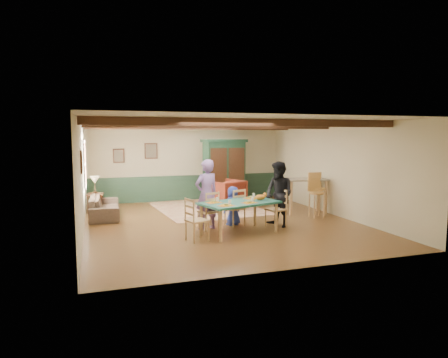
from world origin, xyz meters
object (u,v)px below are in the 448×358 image
object	(u,v)px
person_child	(233,206)
dining_table	(239,218)
armchair	(226,194)
end_table	(96,203)
dining_chair_end_left	(197,219)
counter_table	(305,196)
dining_chair_end_right	(276,208)
cat	(260,197)
dining_chair_far_right	(235,207)
dining_chair_far_left	(208,211)
person_woman	(279,194)
sofa	(105,207)
bar_stool_left	(317,198)
table_lamp	(95,185)
person_man	(206,195)
armoire	(224,171)
bar_stool_right	(317,194)

from	to	relation	value
person_child	dining_table	bearing A→B (deg)	63.43
armchair	end_table	xyz separation A→B (m)	(-4.01, 0.57, -0.17)
dining_chair_end_left	counter_table	world-z (taller)	counter_table
dining_chair_end_right	cat	size ratio (longest dim) A/B	2.64
dining_chair_far_right	armchair	world-z (taller)	dining_chair_far_right
dining_chair_far_left	person_woman	size ratio (longest dim) A/B	0.58
cat	dining_chair_far_right	bearing A→B (deg)	100.37
dining_chair_far_right	dining_chair_end_right	xyz separation A→B (m)	(0.94, -0.48, 0.00)
sofa	counter_table	xyz separation A→B (m)	(5.78, -1.26, 0.23)
dining_chair_far_right	bar_stool_left	size ratio (longest dim) A/B	0.85
end_table	person_woman	bearing A→B (deg)	-38.01
dining_chair_far_left	armchair	distance (m)	3.03
table_lamp	end_table	bearing A→B (deg)	0.00
dining_table	dining_chair_far_right	size ratio (longest dim) A/B	1.89
dining_chair_far_right	table_lamp	size ratio (longest dim) A/B	1.83
cat	end_table	size ratio (longest dim) A/B	0.63
dining_table	armchair	world-z (taller)	armchair
counter_table	person_woman	bearing A→B (deg)	-137.77
dining_chair_end_right	bar_stool_left	xyz separation A→B (m)	(1.65, 0.77, 0.09)
dining_chair_end_right	cat	world-z (taller)	dining_chair_end_right
dining_table	person_child	bearing A→B (deg)	80.10
person_man	sofa	xyz separation A→B (m)	(-2.39, 2.37, -0.58)
sofa	table_lamp	size ratio (longest dim) A/B	3.84
person_woman	dining_chair_end_right	bearing A→B (deg)	-90.00
person_woman	armoire	size ratio (longest dim) A/B	0.76
dining_table	dining_chair_end_left	distance (m)	1.18
cat	bar_stool_left	size ratio (longest dim) A/B	0.32
armoire	bar_stool_right	world-z (taller)	armoire
dining_chair_end_left	person_man	size ratio (longest dim) A/B	0.55
counter_table	armoire	bearing A→B (deg)	121.85
dining_chair_end_right	table_lamp	xyz separation A→B (m)	(-4.38, 3.53, 0.36)
end_table	dining_chair_end_left	bearing A→B (deg)	-63.08
dining_chair_far_left	dining_chair_end_right	world-z (taller)	same
dining_chair_end_right	table_lamp	bearing A→B (deg)	-145.52
person_man	armoire	distance (m)	4.19
counter_table	armchair	bearing A→B (deg)	142.93
counter_table	bar_stool_right	bearing A→B (deg)	-59.91
armoire	bar_stool_left	bearing A→B (deg)	-70.97
armoire	person_man	bearing A→B (deg)	-121.59
counter_table	dining_chair_end_right	bearing A→B (deg)	-138.92
table_lamp	bar_stool_left	bearing A→B (deg)	-24.60
person_child	person_man	bearing A→B (deg)	-0.00
dining_table	armoire	xyz separation A→B (m)	(1.09, 4.48, 0.72)
person_woman	armoire	distance (m)	4.13
cat	dining_chair_end_left	bearing A→B (deg)	176.63
dining_chair_far_right	person_man	distance (m)	0.91
armchair	cat	bearing A→B (deg)	63.01
dining_chair_end_left	person_woman	distance (m)	2.47
end_table	bar_stool_right	xyz separation A→B (m)	(6.23, -2.45, 0.33)
armchair	dining_table	bearing A→B (deg)	53.46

